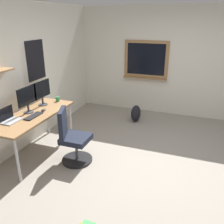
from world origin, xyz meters
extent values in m
plane|color=gray|center=(0.00, 0.00, 0.00)|extent=(5.20, 5.20, 0.00)
cube|color=silver|center=(0.00, 2.45, 1.30)|extent=(5.00, 0.10, 2.60)
cube|color=black|center=(0.29, 2.39, 1.55)|extent=(0.52, 0.01, 0.74)
cube|color=silver|center=(2.45, 0.00, 1.30)|extent=(0.10, 5.00, 2.60)
cube|color=#997047|center=(2.38, 0.72, 1.35)|extent=(0.04, 1.10, 0.90)
cube|color=black|center=(2.37, 0.72, 1.35)|extent=(0.01, 0.94, 0.76)
cube|color=#997047|center=(2.34, 0.72, 0.89)|extent=(0.12, 1.10, 0.03)
cube|color=#997047|center=(-0.42, 2.04, 0.74)|extent=(1.68, 0.66, 0.03)
cylinder|color=#B7B7BC|center=(-1.20, 1.77, 0.36)|extent=(0.04, 0.04, 0.73)
cylinder|color=#B7B7BC|center=(0.37, 1.77, 0.36)|extent=(0.04, 0.04, 0.73)
cylinder|color=#B7B7BC|center=(0.37, 2.31, 0.36)|extent=(0.04, 0.04, 0.73)
cylinder|color=black|center=(-0.40, 1.23, 0.02)|extent=(0.52, 0.52, 0.04)
cylinder|color=#4C4C51|center=(-0.40, 1.23, 0.21)|extent=(0.05, 0.05, 0.34)
cube|color=#1E2333|center=(-0.40, 1.23, 0.42)|extent=(0.44, 0.44, 0.09)
cube|color=#1E2333|center=(-0.48, 1.42, 0.71)|extent=(0.40, 0.21, 0.48)
cube|color=#ADAFB5|center=(-0.79, 2.15, 0.77)|extent=(0.31, 0.21, 0.02)
cube|color=black|center=(-0.79, 2.25, 0.88)|extent=(0.31, 0.01, 0.21)
cylinder|color=#38383D|center=(-0.37, 2.15, 0.77)|extent=(0.17, 0.17, 0.01)
cylinder|color=#38383D|center=(-0.37, 2.15, 0.84)|extent=(0.03, 0.03, 0.14)
cube|color=black|center=(-0.37, 2.14, 1.07)|extent=(0.46, 0.02, 0.31)
cylinder|color=#38383D|center=(0.05, 2.15, 0.77)|extent=(0.17, 0.17, 0.01)
cylinder|color=#38383D|center=(0.05, 2.15, 0.84)|extent=(0.03, 0.03, 0.14)
cube|color=black|center=(0.05, 2.14, 1.07)|extent=(0.46, 0.02, 0.31)
cube|color=black|center=(-0.50, 1.96, 0.77)|extent=(0.37, 0.13, 0.02)
ellipsoid|color=#262628|center=(-0.22, 1.96, 0.78)|extent=(0.10, 0.06, 0.03)
cylinder|color=#338C4C|center=(0.33, 2.01, 0.81)|extent=(0.08, 0.08, 0.09)
ellipsoid|color=black|center=(1.61, 0.73, 0.20)|extent=(0.32, 0.22, 0.39)
camera|label=1|loc=(-3.54, -0.57, 2.30)|focal=38.58mm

